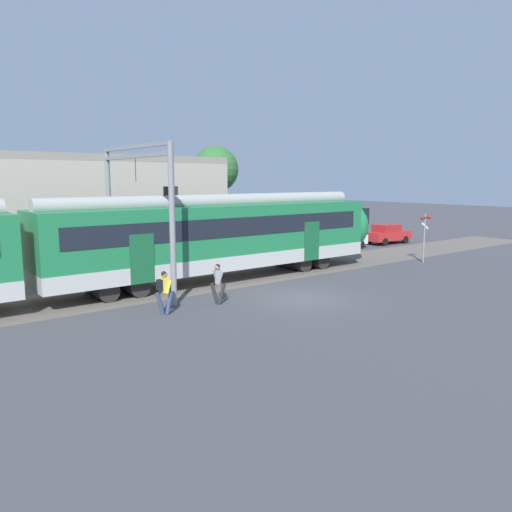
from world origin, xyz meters
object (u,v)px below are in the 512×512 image
pedestrian_yellow (164,289)px  parked_car_red (387,234)px  parked_car_white (342,238)px  commuter_train (42,250)px  crossing_signal (425,230)px  pedestrian_grey (218,281)px

pedestrian_yellow → parked_car_red: (23.90, 7.98, -0.21)m
pedestrian_yellow → parked_car_white: 20.41m
commuter_train → crossing_signal: (21.33, -3.27, -0.24)m
pedestrian_grey → crossing_signal: 15.73m
crossing_signal → parked_car_white: bearing=85.6°
pedestrian_grey → parked_car_white: size_ratio=0.41×
pedestrian_grey → parked_car_white: 18.09m
pedestrian_grey → parked_car_white: (16.24, 7.98, -0.18)m
commuter_train → pedestrian_yellow: 5.38m
pedestrian_yellow → parked_car_red: size_ratio=0.41×
commuter_train → parked_car_red: size_ratio=9.37×
parked_car_white → parked_car_red: bearing=-1.2°
parked_car_red → crossing_signal: (-5.72, -7.07, 1.23)m
parked_car_white → crossing_signal: (-0.56, -7.18, 1.23)m
commuter_train → parked_car_red: 27.35m
parked_car_white → crossing_signal: bearing=-94.4°
parked_car_red → pedestrian_yellow: bearing=-161.5°
pedestrian_grey → parked_car_red: 22.80m
pedestrian_yellow → parked_car_white: (18.74, 8.09, -0.21)m
parked_car_red → crossing_signal: 9.18m
commuter_train → parked_car_white: size_ratio=9.39×
parked_car_white → pedestrian_yellow: bearing=-156.7°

